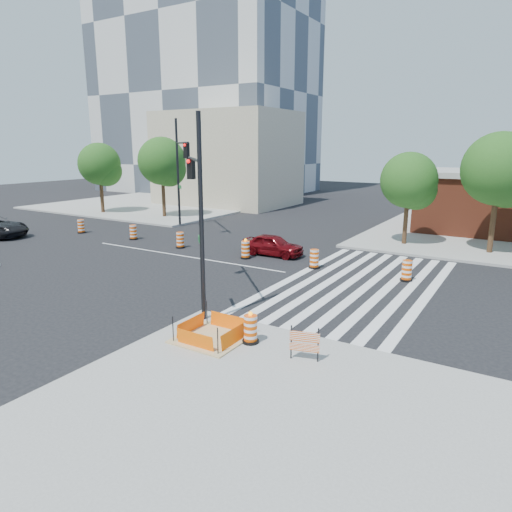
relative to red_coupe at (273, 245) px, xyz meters
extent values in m
plane|color=black|center=(-4.57, -2.96, -0.64)|extent=(120.00, 120.00, 0.00)
cube|color=gray|center=(-22.57, 15.04, -0.56)|extent=(22.00, 22.00, 0.15)
cube|color=silver|center=(3.23, -2.96, -0.63)|extent=(0.45, 13.50, 0.01)
cube|color=silver|center=(4.13, -2.96, -0.63)|extent=(0.45, 13.50, 0.01)
cube|color=silver|center=(5.03, -2.96, -0.63)|extent=(0.45, 13.50, 0.01)
cube|color=silver|center=(5.93, -2.96, -0.63)|extent=(0.45, 13.50, 0.01)
cube|color=silver|center=(6.83, -2.96, -0.63)|extent=(0.45, 13.50, 0.01)
cube|color=silver|center=(7.73, -2.96, -0.63)|extent=(0.45, 13.50, 0.01)
cube|color=silver|center=(8.63, -2.96, -0.63)|extent=(0.45, 13.50, 0.01)
cube|color=silver|center=(9.53, -2.96, -0.63)|extent=(0.45, 13.50, 0.01)
cube|color=silver|center=(-4.57, -2.96, -0.63)|extent=(14.00, 0.12, 0.01)
cube|color=tan|center=(4.43, -11.96, -0.46)|extent=(2.20, 2.20, 0.05)
cube|color=#FF6305|center=(4.43, -12.86, -0.21)|extent=(1.44, 0.02, 0.55)
cube|color=#FF6305|center=(4.43, -11.06, -0.21)|extent=(1.44, 0.02, 0.55)
cube|color=#FF6305|center=(3.53, -11.96, -0.21)|extent=(0.02, 1.44, 0.55)
cube|color=#FF6305|center=(5.33, -11.96, -0.21)|extent=(0.02, 1.44, 0.55)
cylinder|color=black|center=(3.53, -12.86, -0.04)|extent=(0.04, 0.04, 0.90)
cylinder|color=black|center=(5.33, -12.86, -0.04)|extent=(0.04, 0.04, 0.90)
cylinder|color=black|center=(3.53, -11.06, -0.04)|extent=(0.04, 0.04, 0.90)
cylinder|color=black|center=(5.33, -11.06, -0.04)|extent=(0.04, 0.04, 0.90)
cube|color=silver|center=(-28.57, 31.04, 21.86)|extent=(28.00, 18.00, 45.00)
cube|color=tan|center=(-16.57, 19.04, 4.36)|extent=(14.00, 10.00, 10.00)
imported|color=#5A070C|center=(0.00, 0.00, 0.00)|extent=(3.76, 1.56, 1.27)
cylinder|color=black|center=(3.09, -10.67, 3.22)|extent=(0.17, 0.17, 7.41)
cylinder|color=black|center=(1.19, -8.64, 5.26)|extent=(3.88, 4.13, 0.11)
cube|color=black|center=(-0.14, -7.22, 4.79)|extent=(0.30, 0.26, 0.93)
sphere|color=#FF0C0C|center=(-0.14, -7.40, 5.12)|extent=(0.17, 0.17, 0.17)
cube|color=#0C591E|center=(2.45, -9.99, 2.29)|extent=(0.79, 0.84, 0.23)
cylinder|color=black|center=(-11.55, 4.96, 3.69)|extent=(0.19, 0.19, 8.35)
cylinder|color=black|center=(-9.23, 2.86, 5.98)|extent=(4.73, 4.28, 0.13)
cube|color=black|center=(-7.60, 1.40, 5.46)|extent=(0.33, 0.29, 1.04)
sphere|color=#FF0C0C|center=(-7.60, 1.22, 5.83)|extent=(0.19, 0.19, 0.19)
cube|color=#0C591E|center=(-10.78, 4.26, 2.64)|extent=(0.96, 0.87, 0.26)
cylinder|color=black|center=(5.70, -11.57, -0.44)|extent=(0.55, 0.55, 0.09)
cylinder|color=#E24C04|center=(5.70, -11.57, 0.02)|extent=(0.44, 0.44, 0.87)
sphere|color=#FF990C|center=(5.70, -11.57, 0.52)|extent=(0.15, 0.15, 0.15)
cube|color=#E24C04|center=(7.74, -11.77, 0.26)|extent=(0.89, 0.28, 0.30)
cube|color=#E24C04|center=(7.74, -11.77, -0.08)|extent=(0.89, 0.28, 0.23)
cylinder|color=black|center=(7.34, -11.88, 0.05)|extent=(0.04, 0.04, 1.07)
cylinder|color=black|center=(8.13, -11.67, 0.05)|extent=(0.04, 0.04, 1.07)
cylinder|color=#382314|center=(-22.55, 6.45, 1.47)|extent=(0.34, 0.34, 4.21)
sphere|color=#164313|center=(-22.55, 6.45, 4.10)|extent=(3.95, 3.95, 3.95)
sphere|color=#164313|center=(-22.02, 6.77, 3.44)|extent=(2.89, 2.89, 2.89)
sphere|color=#164313|center=(-22.97, 6.24, 3.70)|extent=(2.63, 2.63, 2.63)
cylinder|color=#382314|center=(-15.67, 7.60, 1.62)|extent=(0.32, 0.32, 4.52)
sphere|color=#164313|center=(-15.67, 7.60, 4.45)|extent=(4.24, 4.24, 4.24)
sphere|color=#164313|center=(-15.17, 7.90, 3.74)|extent=(3.11, 3.11, 3.11)
sphere|color=#164313|center=(-16.06, 7.40, 4.02)|extent=(2.82, 2.82, 2.82)
cylinder|color=#382314|center=(6.03, 6.91, 1.27)|extent=(0.28, 0.28, 3.80)
sphere|color=#164313|center=(6.03, 6.91, 3.64)|extent=(3.57, 3.57, 3.57)
sphere|color=#164313|center=(6.47, 7.18, 3.05)|extent=(2.61, 2.61, 2.61)
sphere|color=#164313|center=(5.67, 6.74, 3.29)|extent=(2.38, 2.38, 2.38)
cylinder|color=#382314|center=(11.08, 7.03, 1.64)|extent=(0.31, 0.31, 4.55)
sphere|color=#164313|center=(11.08, 7.03, 4.48)|extent=(4.26, 4.26, 4.26)
sphere|color=#164313|center=(11.57, 7.33, 3.77)|extent=(3.12, 3.12, 3.12)
sphere|color=#164313|center=(10.69, 6.84, 4.05)|extent=(2.84, 2.84, 2.84)
cylinder|color=black|center=(-15.88, -1.27, -0.59)|extent=(0.60, 0.60, 0.10)
cylinder|color=#E24C04|center=(-15.88, -1.27, -0.09)|extent=(0.48, 0.48, 0.95)
cylinder|color=black|center=(-10.70, -0.96, -0.59)|extent=(0.60, 0.60, 0.10)
cylinder|color=#E24C04|center=(-10.70, -0.96, -0.09)|extent=(0.48, 0.48, 0.95)
cylinder|color=black|center=(-6.10, -1.33, -0.59)|extent=(0.60, 0.60, 0.10)
cylinder|color=#E24C04|center=(-6.10, -1.33, -0.09)|extent=(0.48, 0.48, 0.95)
cylinder|color=black|center=(-0.98, -1.51, -0.59)|extent=(0.60, 0.60, 0.10)
cylinder|color=#E24C04|center=(-0.98, -1.51, -0.09)|extent=(0.48, 0.48, 0.95)
sphere|color=#FF990C|center=(-0.98, -1.51, 0.46)|extent=(0.16, 0.16, 0.16)
cylinder|color=black|center=(3.35, -1.42, -0.59)|extent=(0.60, 0.60, 0.10)
cylinder|color=#E24C04|center=(3.35, -1.42, -0.09)|extent=(0.48, 0.48, 0.95)
cylinder|color=black|center=(8.18, -1.24, -0.59)|extent=(0.60, 0.60, 0.10)
cylinder|color=#E24C04|center=(8.18, -1.24, -0.09)|extent=(0.48, 0.48, 0.95)
camera|label=1|loc=(13.08, -23.26, 5.79)|focal=32.00mm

